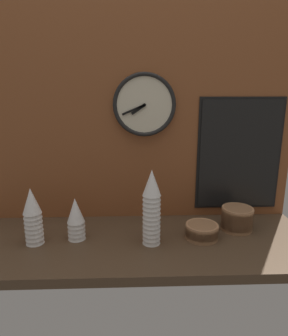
{
  "coord_description": "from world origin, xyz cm",
  "views": [
    {
      "loc": [
        0.92,
        -119.87,
        63.58
      ],
      "look_at": [
        5.54,
        4.0,
        31.33
      ],
      "focal_mm": 32.0,
      "sensor_mm": 36.0,
      "label": 1
    }
  ],
  "objects_px": {
    "cup_stack_center_right": "(152,207)",
    "cup_stack_left": "(33,216)",
    "bowl_stack_right": "(202,230)",
    "bowl_stack_far_right": "(237,218)",
    "cup_stack_center_left": "(76,219)",
    "wall_clock": "(144,105)",
    "menu_board": "(239,155)"
  },
  "relations": [
    {
      "from": "bowl_stack_right",
      "to": "bowl_stack_far_right",
      "type": "bearing_deg",
      "value": 23.06
    },
    {
      "from": "cup_stack_center_right",
      "to": "bowl_stack_right",
      "type": "bearing_deg",
      "value": 9.69
    },
    {
      "from": "cup_stack_center_right",
      "to": "cup_stack_left",
      "type": "bearing_deg",
      "value": 177.92
    },
    {
      "from": "cup_stack_center_left",
      "to": "bowl_stack_far_right",
      "type": "xyz_separation_m",
      "value": [
        0.73,
        0.07,
        -0.04
      ]
    },
    {
      "from": "cup_stack_center_left",
      "to": "cup_stack_center_right",
      "type": "bearing_deg",
      "value": -8.86
    },
    {
      "from": "bowl_stack_far_right",
      "to": "cup_stack_left",
      "type": "bearing_deg",
      "value": -173.81
    },
    {
      "from": "cup_stack_center_left",
      "to": "menu_board",
      "type": "bearing_deg",
      "value": 16.42
    },
    {
      "from": "bowl_stack_far_right",
      "to": "wall_clock",
      "type": "xyz_separation_m",
      "value": [
        -0.43,
        0.16,
        0.51
      ]
    },
    {
      "from": "cup_stack_center_left",
      "to": "cup_stack_center_right",
      "type": "xyz_separation_m",
      "value": [
        0.33,
        -0.05,
        0.07
      ]
    },
    {
      "from": "bowl_stack_right",
      "to": "menu_board",
      "type": "distance_m",
      "value": 0.44
    },
    {
      "from": "bowl_stack_far_right",
      "to": "bowl_stack_right",
      "type": "relative_size",
      "value": 1.0
    },
    {
      "from": "bowl_stack_far_right",
      "to": "bowl_stack_right",
      "type": "distance_m",
      "value": 0.2
    },
    {
      "from": "cup_stack_center_left",
      "to": "menu_board",
      "type": "relative_size",
      "value": 0.34
    },
    {
      "from": "cup_stack_center_left",
      "to": "cup_stack_left",
      "type": "bearing_deg",
      "value": -169.21
    },
    {
      "from": "cup_stack_center_right",
      "to": "bowl_stack_far_right",
      "type": "distance_m",
      "value": 0.44
    },
    {
      "from": "cup_stack_left",
      "to": "cup_stack_center_right",
      "type": "bearing_deg",
      "value": -2.08
    },
    {
      "from": "cup_stack_center_right",
      "to": "bowl_stack_right",
      "type": "xyz_separation_m",
      "value": [
        0.23,
        0.04,
        -0.13
      ]
    },
    {
      "from": "bowl_stack_right",
      "to": "menu_board",
      "type": "bearing_deg",
      "value": 46.65
    },
    {
      "from": "cup_stack_left",
      "to": "cup_stack_center_left",
      "type": "height_order",
      "value": "cup_stack_left"
    },
    {
      "from": "cup_stack_left",
      "to": "menu_board",
      "type": "xyz_separation_m",
      "value": [
        0.95,
        0.26,
        0.2
      ]
    },
    {
      "from": "cup_stack_center_left",
      "to": "cup_stack_center_right",
      "type": "height_order",
      "value": "cup_stack_center_right"
    },
    {
      "from": "bowl_stack_right",
      "to": "wall_clock",
      "type": "bearing_deg",
      "value": 136.39
    },
    {
      "from": "cup_stack_center_right",
      "to": "menu_board",
      "type": "xyz_separation_m",
      "value": [
        0.45,
        0.28,
        0.16
      ]
    },
    {
      "from": "bowl_stack_right",
      "to": "menu_board",
      "type": "xyz_separation_m",
      "value": [
        0.23,
        0.24,
        0.29
      ]
    },
    {
      "from": "bowl_stack_right",
      "to": "wall_clock",
      "type": "height_order",
      "value": "wall_clock"
    },
    {
      "from": "cup_stack_center_left",
      "to": "wall_clock",
      "type": "xyz_separation_m",
      "value": [
        0.31,
        0.22,
        0.48
      ]
    },
    {
      "from": "cup_stack_center_right",
      "to": "bowl_stack_far_right",
      "type": "bearing_deg",
      "value": 15.91
    },
    {
      "from": "cup_stack_center_right",
      "to": "wall_clock",
      "type": "bearing_deg",
      "value": 94.15
    },
    {
      "from": "cup_stack_center_right",
      "to": "wall_clock",
      "type": "height_order",
      "value": "wall_clock"
    },
    {
      "from": "bowl_stack_far_right",
      "to": "wall_clock",
      "type": "relative_size",
      "value": 0.49
    },
    {
      "from": "cup_stack_center_left",
      "to": "wall_clock",
      "type": "bearing_deg",
      "value": 35.79
    },
    {
      "from": "cup_stack_center_right",
      "to": "bowl_stack_far_right",
      "type": "height_order",
      "value": "cup_stack_center_right"
    }
  ]
}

